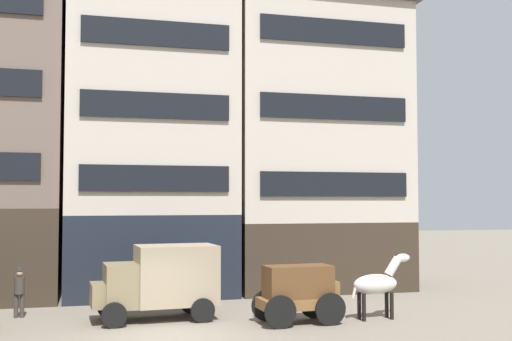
% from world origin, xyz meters
% --- Properties ---
extents(ground_plane, '(120.00, 120.00, 0.00)m').
position_xyz_m(ground_plane, '(0.00, 0.00, 0.00)').
color(ground_plane, slate).
extents(building_center_left, '(7.87, 6.71, 16.34)m').
position_xyz_m(building_center_left, '(0.29, 9.97, 8.21)').
color(building_center_left, black).
rests_on(building_center_left, ground_plane).
extents(building_center_right, '(8.80, 6.71, 14.13)m').
position_xyz_m(building_center_right, '(8.27, 9.98, 7.10)').
color(building_center_right, '#33281E').
rests_on(building_center_right, ground_plane).
extents(cargo_wagon, '(2.98, 1.65, 1.98)m').
position_xyz_m(cargo_wagon, '(4.69, 1.29, 1.15)').
color(cargo_wagon, brown).
rests_on(cargo_wagon, ground_plane).
extents(draft_horse, '(2.35, 0.69, 2.30)m').
position_xyz_m(draft_horse, '(7.64, 1.29, 1.27)').
color(draft_horse, beige).
rests_on(draft_horse, ground_plane).
extents(delivery_truck_far, '(4.46, 2.39, 2.62)m').
position_xyz_m(delivery_truck_far, '(0.09, 3.13, 1.42)').
color(delivery_truck_far, '#7A6B4C').
rests_on(delivery_truck_far, ground_plane).
extents(pedestrian_officer, '(0.42, 0.42, 1.79)m').
position_xyz_m(pedestrian_officer, '(-4.77, 4.83, 0.98)').
color(pedestrian_officer, '#38332D').
rests_on(pedestrian_officer, ground_plane).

